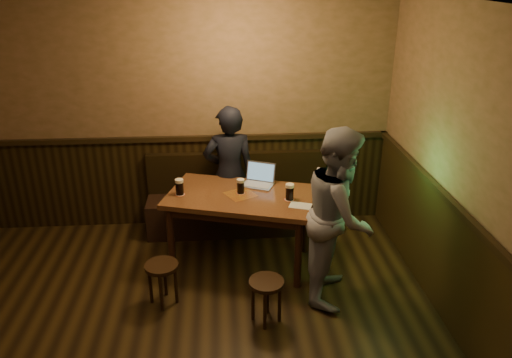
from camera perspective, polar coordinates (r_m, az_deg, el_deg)
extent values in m
cube|color=beige|center=(2.83, -14.06, 17.81)|extent=(5.00, 6.00, 0.02)
cube|color=#95694C|center=(6.04, -8.40, 7.18)|extent=(5.00, 0.02, 2.80)
cube|color=black|center=(6.30, -7.97, -0.34)|extent=(4.98, 0.04, 1.10)
cube|color=black|center=(4.25, 26.34, -15.53)|extent=(0.04, 5.98, 1.10)
cube|color=black|center=(6.06, -8.29, 4.58)|extent=(4.98, 0.06, 0.06)
cube|color=black|center=(6.18, -2.01, -3.93)|extent=(2.20, 0.50, 0.45)
cube|color=black|center=(6.16, -2.15, 0.85)|extent=(2.20, 0.10, 0.50)
cube|color=#552D18|center=(5.29, -1.77, -2.03)|extent=(1.71, 1.27, 0.05)
cube|color=black|center=(5.32, -1.76, -2.83)|extent=(1.55, 1.11, 0.09)
cube|color=maroon|center=(5.27, -1.78, -1.75)|extent=(0.38, 0.38, 0.00)
cylinder|color=black|center=(5.37, -9.68, -6.85)|extent=(0.08, 0.08, 0.76)
cylinder|color=black|center=(5.94, -7.25, -3.59)|extent=(0.08, 0.08, 0.76)
cylinder|color=black|center=(5.07, 4.83, -8.55)|extent=(0.08, 0.08, 0.76)
cylinder|color=black|center=(5.67, 5.80, -4.91)|extent=(0.08, 0.08, 0.76)
cylinder|color=black|center=(4.89, -10.75, -9.74)|extent=(0.34, 0.34, 0.04)
cylinder|color=black|center=(4.98, -9.15, -11.79)|extent=(0.03, 0.03, 0.42)
cylinder|color=black|center=(5.10, -10.35, -10.96)|extent=(0.03, 0.03, 0.42)
cylinder|color=black|center=(5.03, -11.99, -11.70)|extent=(0.03, 0.03, 0.42)
cylinder|color=black|center=(4.90, -10.81, -12.58)|extent=(0.03, 0.03, 0.42)
cylinder|color=black|center=(4.59, 1.20, -11.75)|extent=(0.38, 0.38, 0.04)
cylinder|color=black|center=(4.70, 2.72, -13.92)|extent=(0.03, 0.03, 0.42)
cylinder|color=black|center=(4.81, 1.32, -12.95)|extent=(0.03, 0.03, 0.42)
cylinder|color=black|center=(4.72, -0.35, -13.73)|extent=(0.03, 0.03, 0.42)
cylinder|color=black|center=(4.61, 1.02, -14.74)|extent=(0.03, 0.03, 0.42)
cylinder|color=#A33414|center=(5.33, -8.68, -1.75)|extent=(0.11, 0.11, 0.00)
cylinder|color=silver|center=(5.33, -8.68, -1.72)|extent=(0.10, 0.10, 0.00)
cylinder|color=black|center=(5.30, -8.73, -1.03)|extent=(0.08, 0.08, 0.14)
cylinder|color=beige|center=(5.26, -8.78, -0.18)|extent=(0.09, 0.09, 0.03)
cylinder|color=#A33414|center=(5.30, -1.76, -1.62)|extent=(0.11, 0.11, 0.00)
cylinder|color=silver|center=(5.30, -1.76, -1.58)|extent=(0.09, 0.09, 0.00)
cylinder|color=black|center=(5.27, -1.77, -0.94)|extent=(0.08, 0.08, 0.13)
cylinder|color=beige|center=(5.24, -1.78, -0.15)|extent=(0.08, 0.08, 0.03)
cylinder|color=#A33414|center=(5.17, 3.84, -2.35)|extent=(0.11, 0.11, 0.00)
cylinder|color=silver|center=(5.16, 3.84, -2.32)|extent=(0.10, 0.10, 0.00)
cylinder|color=black|center=(5.13, 3.87, -1.60)|extent=(0.08, 0.08, 0.14)
cylinder|color=beige|center=(5.10, 3.89, -0.74)|extent=(0.09, 0.09, 0.03)
cube|color=silver|center=(5.47, 0.17, -0.70)|extent=(0.39, 0.34, 0.02)
cube|color=#B2B2B7|center=(5.47, 0.17, -0.61)|extent=(0.35, 0.28, 0.00)
cube|color=silver|center=(5.52, 0.56, 0.87)|extent=(0.33, 0.19, 0.21)
cube|color=#5782A2|center=(5.52, 0.52, 0.83)|extent=(0.30, 0.17, 0.18)
cube|color=silver|center=(5.05, 5.10, -3.05)|extent=(0.26, 0.22, 0.00)
imported|color=black|center=(5.78, -3.05, 0.52)|extent=(0.62, 0.43, 1.64)
imported|color=gray|center=(4.80, 9.54, -4.10)|extent=(0.89, 1.01, 1.73)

